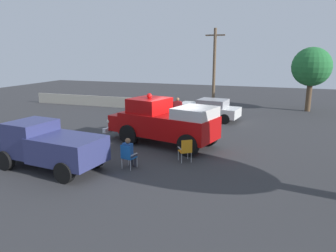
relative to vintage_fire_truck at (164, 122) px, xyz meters
name	(u,v)px	position (x,y,z in m)	size (l,w,h in m)	color
ground_plane	(176,145)	(-0.62, -0.15, -1.20)	(60.00, 60.00, 0.00)	#333335
vintage_fire_truck	(164,122)	(0.00, 0.00, 0.00)	(6.30, 3.62, 2.59)	black
classic_hot_rod	(208,109)	(-0.81, -6.77, -0.45)	(4.58, 2.45, 1.46)	black
parked_pickup	(48,145)	(3.24, 4.84, -0.21)	(4.97, 2.46, 1.90)	black
lawn_chair_near_truck	(127,155)	(0.20, 3.84, -0.61)	(0.59, 0.59, 1.02)	#B7BABF
lawn_chair_by_car	(186,149)	(-1.81, 2.28, -0.61)	(0.68, 0.69, 1.02)	#B7BABF
lawn_chair_spare	(127,121)	(3.05, -1.93, -0.61)	(0.68, 0.69, 1.02)	#B7BABF
spectator_seated	(129,152)	(0.17, 3.71, -0.50)	(0.47, 0.60, 1.29)	#383842
spectator_standing	(178,108)	(0.96, -5.32, -0.23)	(0.65, 0.29, 1.68)	#2D334C
oak_tree_right	(312,67)	(-7.67, -12.68, 2.29)	(3.03, 3.03, 5.03)	brown
utility_pole	(214,66)	(0.11, -13.22, 2.26)	(1.70, 0.26, 6.63)	brown
background_fence	(89,101)	(10.43, -9.22, -0.75)	(10.71, 0.12, 0.90)	#A8A393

